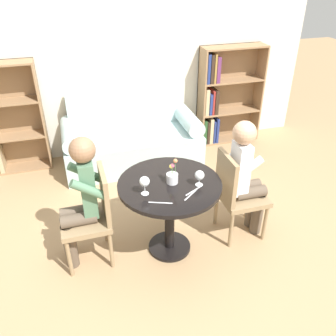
# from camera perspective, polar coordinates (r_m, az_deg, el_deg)

# --- Properties ---
(ground_plane) EXTENTS (16.00, 16.00, 0.00)m
(ground_plane) POSITION_cam_1_polar(r_m,az_deg,el_deg) (3.50, 0.24, -12.62)
(ground_plane) COLOR tan
(back_wall) EXTENTS (5.20, 0.05, 2.70)m
(back_wall) POSITION_cam_1_polar(r_m,az_deg,el_deg) (4.76, -7.65, 17.91)
(back_wall) COLOR silver
(back_wall) RESTS_ON ground_plane
(round_table) EXTENTS (0.90, 0.90, 0.75)m
(round_table) POSITION_cam_1_polar(r_m,az_deg,el_deg) (3.12, 0.26, -4.81)
(round_table) COLOR black
(round_table) RESTS_ON ground_plane
(couch) EXTENTS (1.74, 0.80, 0.92)m
(couch) POSITION_cam_1_polar(r_m,az_deg,el_deg) (4.72, -5.87, 4.42)
(couch) COLOR #A8C1C1
(couch) RESTS_ON ground_plane
(bookshelf_right) EXTENTS (0.90, 0.28, 1.38)m
(bookshelf_right) POSITION_cam_1_polar(r_m,az_deg,el_deg) (5.21, 8.52, 11.12)
(bookshelf_right) COLOR #93704C
(bookshelf_right) RESTS_ON ground_plane
(chair_left) EXTENTS (0.42, 0.42, 0.90)m
(chair_left) POSITION_cam_1_polar(r_m,az_deg,el_deg) (3.17, -11.95, -7.13)
(chair_left) COLOR #937A56
(chair_left) RESTS_ON ground_plane
(chair_right) EXTENTS (0.42, 0.42, 0.90)m
(chair_right) POSITION_cam_1_polar(r_m,az_deg,el_deg) (3.42, 10.85, -3.80)
(chair_right) COLOR #937A56
(chair_right) RESTS_ON ground_plane
(person_left) EXTENTS (0.42, 0.34, 1.23)m
(person_left) POSITION_cam_1_polar(r_m,az_deg,el_deg) (3.07, -13.92, -4.92)
(person_left) COLOR brown
(person_left) RESTS_ON ground_plane
(person_right) EXTENTS (0.42, 0.34, 1.22)m
(person_right) POSITION_cam_1_polar(r_m,az_deg,el_deg) (3.37, 12.48, -1.27)
(person_right) COLOR brown
(person_right) RESTS_ON ground_plane
(wine_glass_left) EXTENTS (0.08, 0.08, 0.16)m
(wine_glass_left) POSITION_cam_1_polar(r_m,az_deg,el_deg) (2.84, -3.79, -2.22)
(wine_glass_left) COLOR white
(wine_glass_left) RESTS_ON round_table
(wine_glass_right) EXTENTS (0.08, 0.08, 0.14)m
(wine_glass_right) POSITION_cam_1_polar(r_m,az_deg,el_deg) (2.97, 5.08, -1.24)
(wine_glass_right) COLOR white
(wine_glass_right) RESTS_ON round_table
(flower_vase) EXTENTS (0.10, 0.10, 0.24)m
(flower_vase) POSITION_cam_1_polar(r_m,az_deg,el_deg) (3.00, 0.71, -1.36)
(flower_vase) COLOR silver
(flower_vase) RESTS_ON round_table
(knife_left_setting) EXTENTS (0.17, 0.10, 0.00)m
(knife_left_setting) POSITION_cam_1_polar(r_m,az_deg,el_deg) (2.94, 4.14, -3.65)
(knife_left_setting) COLOR silver
(knife_left_setting) RESTS_ON round_table
(fork_left_setting) EXTENTS (0.18, 0.08, 0.00)m
(fork_left_setting) POSITION_cam_1_polar(r_m,az_deg,el_deg) (2.80, -1.22, -5.59)
(fork_left_setting) COLOR silver
(fork_left_setting) RESTS_ON round_table
(knife_right_setting) EXTENTS (0.16, 0.13, 0.00)m
(knife_right_setting) POSITION_cam_1_polar(r_m,az_deg,el_deg) (2.90, 3.70, -4.29)
(knife_right_setting) COLOR silver
(knife_right_setting) RESTS_ON round_table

